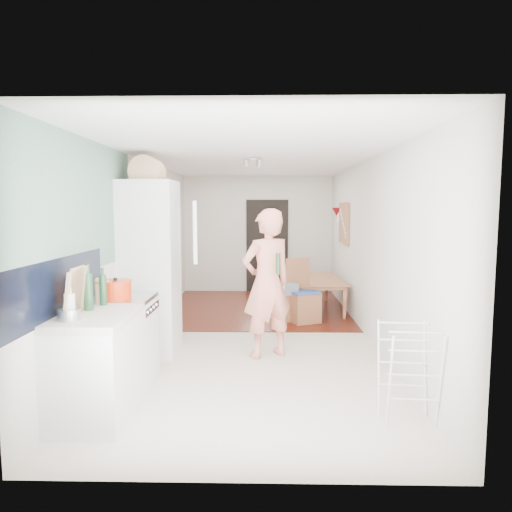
{
  "coord_description": "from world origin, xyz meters",
  "views": [
    {
      "loc": [
        0.16,
        -6.35,
        1.82
      ],
      "look_at": [
        0.03,
        0.2,
        1.13
      ],
      "focal_mm": 32.0,
      "sensor_mm": 36.0,
      "label": 1
    }
  ],
  "objects_px": {
    "person": "(267,270)",
    "dining_chair": "(303,291)",
    "dining_table": "(316,297)",
    "drying_rack": "(408,373)",
    "stool": "(284,307)"
  },
  "relations": [
    {
      "from": "person",
      "to": "dining_chair",
      "type": "xyz_separation_m",
      "value": [
        0.59,
        1.68,
        -0.56
      ]
    },
    {
      "from": "dining_table",
      "to": "drying_rack",
      "type": "distance_m",
      "value": 4.29
    },
    {
      "from": "person",
      "to": "drying_rack",
      "type": "xyz_separation_m",
      "value": [
        1.2,
        -1.7,
        -0.65
      ]
    },
    {
      "from": "person",
      "to": "dining_table",
      "type": "height_order",
      "value": "person"
    },
    {
      "from": "dining_table",
      "to": "dining_chair",
      "type": "relative_size",
      "value": 1.36
    },
    {
      "from": "stool",
      "to": "drying_rack",
      "type": "height_order",
      "value": "drying_rack"
    },
    {
      "from": "dining_chair",
      "to": "stool",
      "type": "distance_m",
      "value": 0.43
    },
    {
      "from": "dining_chair",
      "to": "drying_rack",
      "type": "relative_size",
      "value": 1.21
    },
    {
      "from": "stool",
      "to": "drying_rack",
      "type": "bearing_deg",
      "value": -75.13
    },
    {
      "from": "dining_chair",
      "to": "person",
      "type": "bearing_deg",
      "value": -133.13
    },
    {
      "from": "stool",
      "to": "dining_table",
      "type": "bearing_deg",
      "value": 52.55
    },
    {
      "from": "stool",
      "to": "drying_rack",
      "type": "xyz_separation_m",
      "value": [
        0.92,
        -3.47,
        0.2
      ]
    },
    {
      "from": "dining_chair",
      "to": "drying_rack",
      "type": "bearing_deg",
      "value": -103.68
    },
    {
      "from": "person",
      "to": "drying_rack",
      "type": "relative_size",
      "value": 2.55
    },
    {
      "from": "dining_chair",
      "to": "drying_rack",
      "type": "xyz_separation_m",
      "value": [
        0.61,
        -3.38,
        -0.09
      ]
    }
  ]
}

